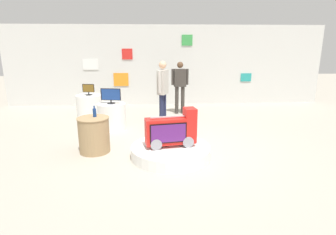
{
  "coord_description": "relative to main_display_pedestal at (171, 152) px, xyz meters",
  "views": [
    {
      "loc": [
        -0.62,
        -5.76,
        2.26
      ],
      "look_at": [
        -0.24,
        0.17,
        0.68
      ],
      "focal_mm": 29.85,
      "sensor_mm": 36.0,
      "label": 1
    }
  ],
  "objects": [
    {
      "name": "ground_plane",
      "position": [
        0.23,
        0.43,
        -0.12
      ],
      "size": [
        30.0,
        30.0,
        0.0
      ],
      "primitive_type": "plane",
      "color": "#A8A091"
    },
    {
      "name": "back_wall_display",
      "position": [
        0.22,
        5.2,
        1.34
      ],
      "size": [
        11.79,
        0.13,
        2.92
      ],
      "color": "silver",
      "rests_on": "ground"
    },
    {
      "name": "main_display_pedestal",
      "position": [
        0.0,
        0.0,
        0.0
      ],
      "size": [
        1.62,
        1.62,
        0.24
      ],
      "primitive_type": "cylinder",
      "color": "white",
      "rests_on": "ground"
    },
    {
      "name": "novelty_firetruck_tv",
      "position": [
        0.02,
        -0.0,
        0.43
      ],
      "size": [
        1.05,
        0.48,
        0.78
      ],
      "color": "gray",
      "rests_on": "main_display_pedestal"
    },
    {
      "name": "display_pedestal_left_rear",
      "position": [
        -1.44,
        2.03,
        0.24
      ],
      "size": [
        0.75,
        0.75,
        0.71
      ],
      "primitive_type": "cylinder",
      "color": "white",
      "rests_on": "ground"
    },
    {
      "name": "tv_on_left_rear",
      "position": [
        -1.44,
        2.02,
        0.82
      ],
      "size": [
        0.54,
        0.21,
        0.4
      ],
      "color": "black",
      "rests_on": "display_pedestal_left_rear"
    },
    {
      "name": "display_pedestal_center_rear",
      "position": [
        -2.3,
        3.34,
        0.24
      ],
      "size": [
        0.8,
        0.8,
        0.71
      ],
      "primitive_type": "cylinder",
      "color": "white",
      "rests_on": "ground"
    },
    {
      "name": "tv_on_center_rear",
      "position": [
        -2.3,
        3.33,
        0.78
      ],
      "size": [
        0.37,
        0.2,
        0.34
      ],
      "color": "black",
      "rests_on": "display_pedestal_center_rear"
    },
    {
      "name": "side_table_round",
      "position": [
        -1.6,
        0.39,
        0.27
      ],
      "size": [
        0.67,
        0.67,
        0.76
      ],
      "color": "#9E7F56",
      "rests_on": "ground"
    },
    {
      "name": "bottle_on_side_table",
      "position": [
        -1.58,
        0.47,
        0.74
      ],
      "size": [
        0.07,
        0.07,
        0.24
      ],
      "color": "navy",
      "rests_on": "side_table_round"
    },
    {
      "name": "shopper_browsing_near_truck",
      "position": [
        -0.06,
        2.07,
        0.95
      ],
      "size": [
        0.33,
        0.52,
        1.82
      ],
      "color": "#1E233F",
      "rests_on": "ground"
    },
    {
      "name": "shopper_browsing_rear",
      "position": [
        0.57,
        3.67,
        0.88
      ],
      "size": [
        0.56,
        0.22,
        1.7
      ],
      "color": "#38332D",
      "rests_on": "ground"
    }
  ]
}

